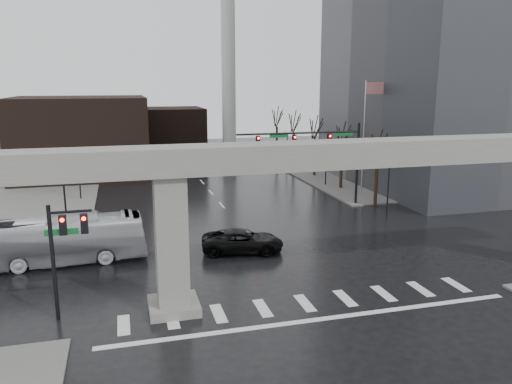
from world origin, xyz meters
The scene contains 22 objects.
ground centered at (0.00, 0.00, 0.00)m, with size 160.00×160.00×0.00m, color black.
sidewalk_ne centered at (26.00, 36.00, 0.07)m, with size 28.00×36.00×0.15m, color slate.
elevated_guideway centered at (1.26, 0.00, 6.88)m, with size 48.00×2.60×8.70m.
building_far_left centered at (-14.00, 42.00, 5.00)m, with size 16.00×14.00×10.00m, color black.
building_far_mid centered at (-2.00, 52.00, 4.00)m, with size 10.00×10.00×8.00m, color black.
smokestack centered at (6.00, 46.00, 13.35)m, with size 3.60×3.60×30.00m.
signal_mast_arm centered at (8.99, 18.80, 5.83)m, with size 12.12×0.43×8.00m.
signal_left_pole centered at (-12.25, 0.50, 4.07)m, with size 2.30×0.30×6.00m.
flagpole_assembly centered at (15.29, 22.00, 7.53)m, with size 2.06×0.12×12.00m.
lamp_right_0 centered at (13.50, 14.00, 3.47)m, with size 1.22×0.32×5.11m.
lamp_right_1 centered at (13.50, 28.00, 3.47)m, with size 1.22×0.32×5.11m.
lamp_right_2 centered at (13.50, 42.00, 3.47)m, with size 1.22×0.32×5.11m.
lamp_left_0 centered at (-13.50, 14.00, 3.47)m, with size 1.22×0.32×5.11m.
lamp_left_1 centered at (-13.50, 28.00, 3.47)m, with size 1.22×0.32×5.11m.
lamp_left_2 centered at (-13.50, 42.00, 3.47)m, with size 1.22×0.32×5.11m.
tree_right_0 centered at (14.53, 18.02, 2.79)m, with size 1.09×1.58×7.50m.
tree_right_1 centered at (14.53, 26.02, 2.85)m, with size 1.09×1.61×7.67m.
tree_right_2 centered at (14.53, 34.02, 2.91)m, with size 1.10×1.63×7.85m.
tree_right_3 centered at (14.53, 42.02, 2.98)m, with size 1.11×1.66×8.02m.
tree_right_4 centered at (14.53, 50.02, 3.04)m, with size 1.12×1.69×8.19m.
pickup_truck centered at (-1.28, 8.09, 0.80)m, with size 2.65×5.76×1.60m, color black.
city_bus centered at (-13.68, 9.06, 1.60)m, with size 2.69×11.52×3.21m, color silver.
Camera 1 is at (-9.22, -24.71, 11.83)m, focal length 35.00 mm.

